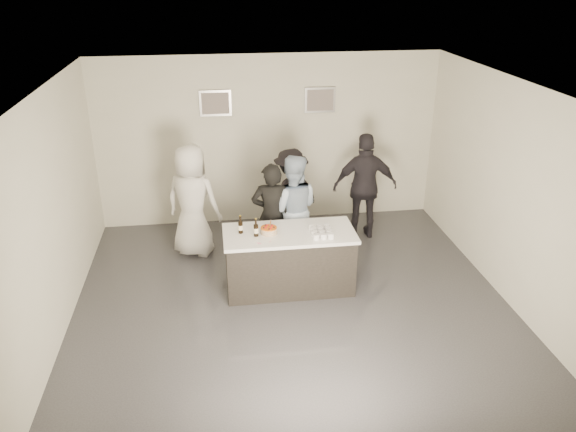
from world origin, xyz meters
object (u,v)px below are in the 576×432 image
at_px(person_guest_back, 291,194).
at_px(beer_bottle_b, 256,227).
at_px(person_guest_left, 192,201).
at_px(person_guest_right, 365,186).
at_px(person_main_blue, 292,209).
at_px(bar_counter, 289,260).
at_px(cake, 269,231).
at_px(person_main_black, 272,216).
at_px(beer_bottle_a, 240,225).

bearing_deg(person_guest_back, beer_bottle_b, 41.13).
xyz_separation_m(person_guest_left, person_guest_back, (1.64, 0.41, -0.13)).
bearing_deg(person_guest_right, beer_bottle_b, 43.65).
relative_size(person_main_blue, person_guest_left, 0.95).
relative_size(person_main_blue, person_guest_right, 0.95).
height_order(bar_counter, person_guest_right, person_guest_right).
height_order(cake, person_guest_left, person_guest_left).
distance_m(cake, person_guest_back, 1.80).
height_order(person_main_blue, person_guest_back, person_main_blue).
relative_size(cake, person_main_black, 0.14).
bearing_deg(person_guest_left, cake, 154.09).
bearing_deg(beer_bottle_b, person_main_black, 68.73).
relative_size(beer_bottle_a, person_main_black, 0.15).
distance_m(bar_counter, cake, 0.57).
xyz_separation_m(person_main_blue, person_guest_right, (1.34, 0.68, 0.04)).
height_order(bar_counter, person_main_blue, person_main_blue).
relative_size(beer_bottle_a, person_main_blue, 0.15).
relative_size(bar_counter, person_main_black, 1.11).
xyz_separation_m(beer_bottle_b, person_guest_back, (0.74, 1.76, -0.24)).
height_order(cake, person_main_blue, person_main_blue).
height_order(person_main_black, person_guest_back, person_main_black).
bearing_deg(beer_bottle_a, person_main_black, 51.95).
relative_size(beer_bottle_b, person_guest_right, 0.14).
xyz_separation_m(person_main_blue, person_guest_back, (0.10, 0.85, -0.09)).
relative_size(cake, person_main_blue, 0.13).
distance_m(bar_counter, person_guest_back, 1.75).
height_order(cake, beer_bottle_a, beer_bottle_a).
bearing_deg(beer_bottle_a, person_guest_right, 33.86).
height_order(person_main_black, person_guest_left, person_guest_left).
distance_m(person_guest_left, person_guest_back, 1.69).
distance_m(bar_counter, beer_bottle_a, 0.89).
distance_m(person_main_blue, person_guest_right, 1.50).
xyz_separation_m(cake, person_guest_left, (-1.08, 1.29, -0.02)).
bearing_deg(person_main_black, beer_bottle_b, 76.72).
xyz_separation_m(person_main_black, person_main_blue, (0.34, 0.14, 0.03)).
bearing_deg(person_guest_back, person_guest_left, -12.14).
xyz_separation_m(beer_bottle_b, person_guest_right, (1.98, 1.59, -0.11)).
xyz_separation_m(person_main_black, person_guest_back, (0.44, 0.99, -0.05)).
bearing_deg(bar_counter, person_guest_left, 136.61).
height_order(bar_counter, beer_bottle_a, beer_bottle_a).
height_order(cake, person_guest_back, person_guest_back).
distance_m(beer_bottle_a, person_guest_right, 2.64).
distance_m(beer_bottle_a, beer_bottle_b, 0.24).
bearing_deg(person_guest_left, person_guest_back, -141.85).
distance_m(person_guest_right, person_guest_back, 1.26).
relative_size(person_guest_left, person_guest_back, 1.17).
bearing_deg(person_guest_left, beer_bottle_b, 147.78).
xyz_separation_m(beer_bottle_a, person_main_blue, (0.85, 0.79, -0.15)).
bearing_deg(person_main_blue, person_guest_back, -87.13).
relative_size(bar_counter, person_guest_left, 1.01).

